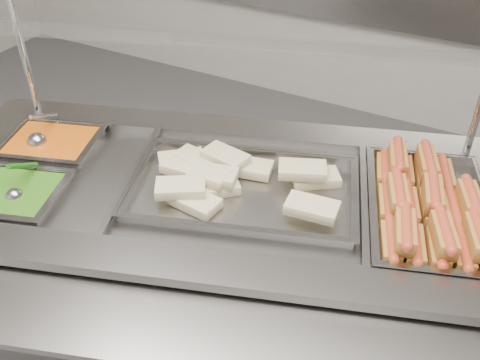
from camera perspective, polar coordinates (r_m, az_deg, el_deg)
The scene contains 11 objects.
steam_counter at distance 1.83m, azimuth -1.46°, elevation -10.94°, with size 1.90×1.29×0.84m.
tray_rail at distance 1.25m, azimuth -5.91°, elevation -15.23°, with size 1.66×0.84×0.05m.
sneeze_guard at distance 1.55m, azimuth -0.47°, elevation 14.12°, with size 1.54×0.74×0.41m.
pan_hotdogs at distance 1.59m, azimuth 19.43°, elevation -3.62°, with size 0.46×0.58×0.09m.
pan_wraps at distance 1.55m, azimuth 0.34°, elevation -1.38°, with size 0.72×0.55×0.06m.
pan_beans at distance 1.86m, azimuth -19.30°, elevation 2.97°, with size 0.33×0.30×0.09m.
pan_peas at distance 1.68m, azimuth -23.14°, elevation -2.12°, with size 0.33×0.30×0.09m.
hotdogs_in_buns at distance 1.55m, azimuth 19.49°, elevation -2.65°, with size 0.41×0.52×0.11m.
tortilla_wraps at distance 1.57m, azimuth -1.43°, elevation 0.40°, with size 0.61×0.40×0.07m.
ladle at distance 1.85m, azimuth -20.77°, elevation 3.96°, with size 0.09×0.18×0.13m.
serving_spoon at distance 1.63m, azimuth -22.75°, elevation -1.08°, with size 0.08×0.16×0.13m.
Camera 1 is at (0.66, -0.66, 1.77)m, focal length 40.00 mm.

